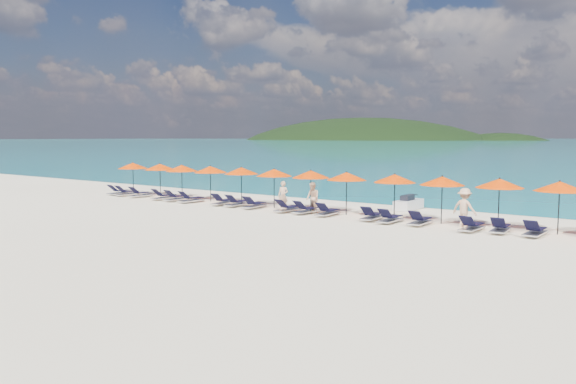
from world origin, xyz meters
The scene contains 37 objects.
ground centered at (0.00, 0.00, 0.00)m, with size 1400.00×1400.00×0.00m, color beige.
headland_main centered at (-300.00, 540.00, -38.00)m, with size 374.00×242.00×126.50m.
headland_small centered at (-150.00, 560.00, -35.00)m, with size 162.00×126.00×85.50m.
jetski centered at (4.13, 8.71, 0.33)m, with size 0.88×2.29×0.81m.
beachgoer_a centered at (-1.26, 4.24, 0.81)m, with size 0.59×0.39×1.63m, color tan.
beachgoer_b centered at (0.68, 4.26, 0.83)m, with size 0.81×0.47×1.66m, color tan.
beachgoer_c centered at (8.71, 4.62, 0.88)m, with size 1.14×0.53×1.76m, color tan.
umbrella_0 centered at (-15.04, 4.87, 2.02)m, with size 2.10×2.10×2.28m.
umbrella_1 centered at (-12.38, 5.05, 2.02)m, with size 2.10×2.10×2.28m.
umbrella_2 centered at (-10.02, 4.86, 2.02)m, with size 2.10×2.10×2.28m.
umbrella_3 centered at (-7.56, 4.99, 2.02)m, with size 2.10×2.10×2.28m.
umbrella_4 centered at (-5.06, 5.08, 2.02)m, with size 2.10×2.10×2.28m.
umbrella_5 centered at (-2.39, 4.88, 2.02)m, with size 2.10×2.10×2.28m.
umbrella_6 centered at (0.06, 5.00, 2.02)m, with size 2.10×2.10×2.28m.
umbrella_7 centered at (2.41, 4.85, 2.02)m, with size 2.10×2.10×2.28m.
umbrella_8 centered at (5.09, 4.95, 2.02)m, with size 2.10×2.10×2.28m.
umbrella_9 centered at (7.53, 4.89, 2.02)m, with size 2.10×2.10×2.28m.
umbrella_10 centered at (10.06, 5.10, 2.02)m, with size 2.10×2.10×2.28m.
umbrella_11 centered at (12.51, 5.03, 2.02)m, with size 2.10×2.10×2.28m.
lounger_0 centered at (-15.42, 3.93, 0.24)m, with size 0.66×1.71×0.66m.
lounger_1 centered at (-14.40, 3.81, 0.24)m, with size 0.66×1.71×0.66m.
lounger_2 centered at (-12.98, 3.83, 0.24)m, with size 0.64×1.71×0.66m.
lounger_3 centered at (-10.55, 3.75, 0.24)m, with size 0.71×1.73×0.66m.
lounger_4 centered at (-9.35, 3.73, 0.24)m, with size 0.65×1.71×0.66m.
lounger_5 centered at (-7.99, 3.71, 0.24)m, with size 0.73×1.74×0.66m.
lounger_6 centered at (-5.56, 3.97, 0.24)m, with size 0.79×1.75×0.66m.
lounger_7 centered at (-4.41, 3.95, 0.24)m, with size 0.68×1.72×0.66m.
lounger_8 centered at (-3.06, 3.89, 0.24)m, with size 0.77×1.75×0.66m.
lounger_9 centered at (-0.60, 3.77, 0.24)m, with size 0.75×1.74×0.66m.
lounger_10 centered at (0.57, 3.84, 0.24)m, with size 0.79×1.75×0.66m.
lounger_11 centered at (1.91, 3.83, 0.24)m, with size 0.70×1.73×0.66m.
lounger_12 centered at (4.45, 3.86, 0.24)m, with size 0.74×1.74×0.66m.
lounger_13 centered at (5.53, 3.63, 0.24)m, with size 0.63×1.70×0.66m.
lounger_14 centered at (6.94, 3.82, 0.24)m, with size 0.68×1.72×0.66m.
lounger_15 centered at (9.39, 3.61, 0.24)m, with size 0.68×1.72×0.66m.
lounger_16 centered at (10.50, 3.94, 0.24)m, with size 0.77×1.75×0.66m.
lounger_17 centered at (11.87, 3.94, 0.24)m, with size 0.67×1.72×0.66m.
Camera 1 is at (17.32, -20.17, 4.07)m, focal length 35.00 mm.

